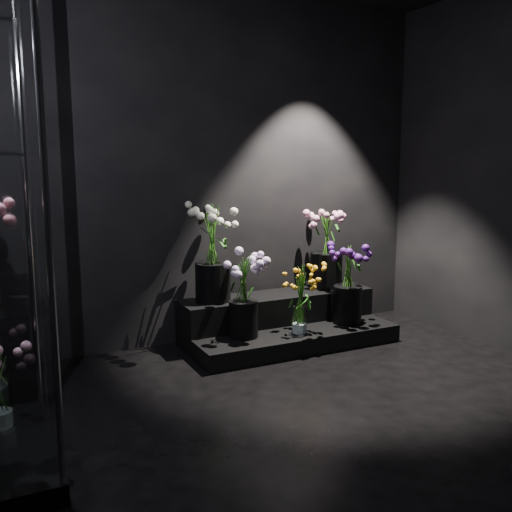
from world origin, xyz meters
TOP-DOWN VIEW (x-y plane):
  - floor at (0.00, 0.00)m, footprint 4.00×4.00m
  - wall_back at (0.00, 2.00)m, footprint 4.00×0.00m
  - display_riser at (0.56, 1.67)m, footprint 1.68×0.75m
  - bouquet_orange_bells at (0.55, 1.39)m, footprint 0.29×0.29m
  - bouquet_lilac at (0.12, 1.49)m, footprint 0.39×0.39m
  - bouquet_purple at (1.05, 1.46)m, footprint 0.40×0.40m
  - bouquet_cream_roses at (-0.01, 1.78)m, footprint 0.43×0.43m
  - bouquet_pink_roses at (1.06, 1.80)m, footprint 0.46×0.46m

SIDE VIEW (x-z plane):
  - floor at x=0.00m, z-range 0.00..0.00m
  - display_riser at x=0.56m, z-range -0.03..0.34m
  - bouquet_orange_bells at x=0.55m, z-range 0.15..0.69m
  - bouquet_purple at x=1.05m, z-range 0.19..0.83m
  - bouquet_lilac at x=0.12m, z-range 0.19..0.84m
  - bouquet_pink_roses at x=1.06m, z-range 0.41..1.09m
  - bouquet_cream_roses at x=-0.01m, z-range 0.41..1.16m
  - wall_back at x=0.00m, z-range -0.60..3.40m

